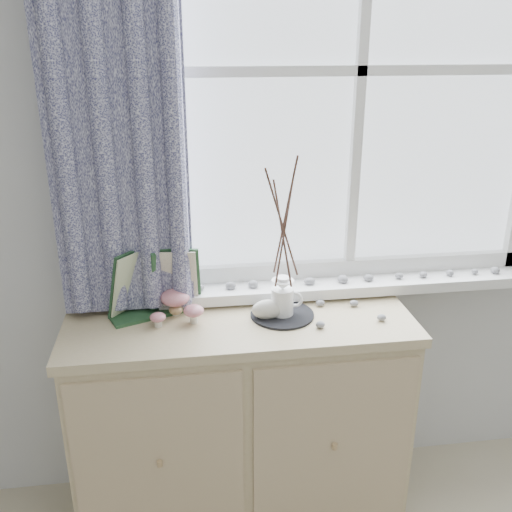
# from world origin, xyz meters

# --- Properties ---
(sideboard) EXTENTS (1.20, 0.45, 0.85)m
(sideboard) POSITION_xyz_m (-0.15, 1.75, 0.43)
(sideboard) COLOR #C6B18B
(sideboard) RESTS_ON ground
(botanical_book) EXTENTS (0.38, 0.25, 0.25)m
(botanical_book) POSITION_xyz_m (-0.44, 1.81, 0.97)
(botanical_book) COLOR #214526
(botanical_book) RESTS_ON sideboard
(toadstool_cluster) EXTENTS (0.18, 0.16, 0.09)m
(toadstool_cluster) POSITION_xyz_m (-0.36, 1.80, 0.91)
(toadstool_cluster) COLOR beige
(toadstool_cluster) RESTS_ON sideboard
(wooden_eggs) EXTENTS (0.09, 0.11, 0.06)m
(wooden_eggs) POSITION_xyz_m (-0.39, 1.85, 0.87)
(wooden_eggs) COLOR tan
(wooden_eggs) RESTS_ON sideboard
(songbird_figurine) EXTENTS (0.15, 0.07, 0.08)m
(songbird_figurine) POSITION_xyz_m (-0.05, 1.75, 0.89)
(songbird_figurine) COLOR silver
(songbird_figurine) RESTS_ON sideboard
(crocheted_doily) EXTENTS (0.22, 0.22, 0.01)m
(crocheted_doily) POSITION_xyz_m (0.00, 1.76, 0.85)
(crocheted_doily) COLOR black
(crocheted_doily) RESTS_ON sideboard
(twig_pitcher) EXTENTS (0.27, 0.27, 0.59)m
(twig_pitcher) POSITION_xyz_m (0.00, 1.76, 1.19)
(twig_pitcher) COLOR white
(twig_pitcher) RESTS_ON crocheted_doily
(sideboard_pebbles) EXTENTS (0.33, 0.23, 0.02)m
(sideboard_pebbles) POSITION_xyz_m (0.18, 1.76, 0.86)
(sideboard_pebbles) COLOR gray
(sideboard_pebbles) RESTS_ON sideboard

